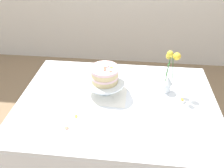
% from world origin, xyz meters
% --- Properties ---
extents(ground_plane, '(12.00, 12.00, 0.00)m').
position_xyz_m(ground_plane, '(0.00, 0.00, 0.00)').
color(ground_plane, '#8C7051').
extents(dining_table, '(1.40, 1.00, 0.74)m').
position_xyz_m(dining_table, '(0.00, -0.03, 0.65)').
color(dining_table, white).
rests_on(dining_table, ground).
extents(linen_napkin, '(0.33, 0.33, 0.00)m').
position_xyz_m(linen_napkin, '(-0.10, 0.08, 0.74)').
color(linen_napkin, white).
rests_on(linen_napkin, dining_table).
extents(cake_stand, '(0.29, 0.29, 0.10)m').
position_xyz_m(cake_stand, '(-0.10, 0.08, 0.82)').
color(cake_stand, silver).
rests_on(cake_stand, linen_napkin).
extents(layer_cake, '(0.20, 0.20, 0.12)m').
position_xyz_m(layer_cake, '(-0.10, 0.08, 0.90)').
color(layer_cake, beige).
rests_on(layer_cake, cake_stand).
extents(flower_vase, '(0.11, 0.10, 0.35)m').
position_xyz_m(flower_vase, '(0.35, 0.14, 0.88)').
color(flower_vase, silver).
rests_on(flower_vase, dining_table).
extents(loose_petal_0, '(0.04, 0.04, 0.01)m').
position_xyz_m(loose_petal_0, '(-0.28, -0.30, 0.74)').
color(loose_petal_0, '#E56B51').
rests_on(loose_petal_0, dining_table).
extents(loose_petal_1, '(0.03, 0.04, 0.00)m').
position_xyz_m(loose_petal_1, '(-0.25, -0.19, 0.74)').
color(loose_petal_1, orange).
rests_on(loose_petal_1, dining_table).
extents(loose_petal_2, '(0.03, 0.04, 0.01)m').
position_xyz_m(loose_petal_2, '(0.46, 0.05, 0.74)').
color(loose_petal_2, orange).
rests_on(loose_petal_2, dining_table).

